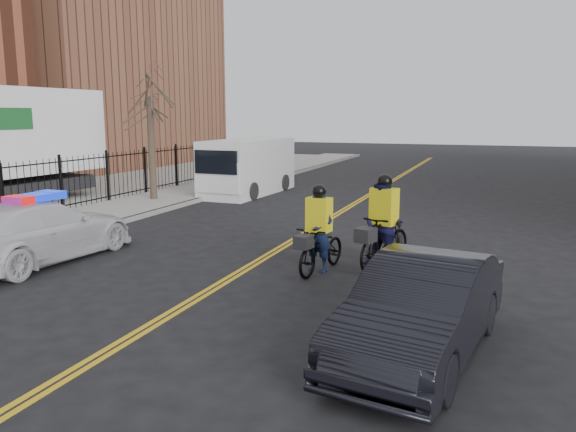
% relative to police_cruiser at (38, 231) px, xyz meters
% --- Properties ---
extents(ground, '(120.00, 120.00, 0.00)m').
position_rel_police_cruiser_xyz_m(ground, '(4.87, -1.21, -0.74)').
color(ground, black).
rests_on(ground, ground).
extents(center_line_left, '(0.10, 60.00, 0.01)m').
position_rel_police_cruiser_xyz_m(center_line_left, '(4.79, 6.79, -0.74)').
color(center_line_left, gold).
rests_on(center_line_left, ground).
extents(center_line_right, '(0.10, 60.00, 0.01)m').
position_rel_police_cruiser_xyz_m(center_line_right, '(4.95, 6.79, -0.74)').
color(center_line_right, gold).
rests_on(center_line_right, ground).
extents(sidewalk, '(3.00, 60.00, 0.15)m').
position_rel_police_cruiser_xyz_m(sidewalk, '(-2.63, 6.79, -0.67)').
color(sidewalk, gray).
rests_on(sidewalk, ground).
extents(curb, '(0.20, 60.00, 0.15)m').
position_rel_police_cruiser_xyz_m(curb, '(-1.13, 6.79, -0.67)').
color(curb, gray).
rests_on(curb, ground).
extents(iron_fence, '(0.12, 28.00, 2.00)m').
position_rel_police_cruiser_xyz_m(iron_fence, '(-4.13, 6.79, 0.26)').
color(iron_fence, black).
rests_on(iron_fence, ground).
extents(warehouse_far, '(14.00, 18.00, 14.00)m').
position_rel_police_cruiser_xyz_m(warehouse_far, '(-18.13, 22.79, 6.26)').
color(warehouse_far, brown).
rests_on(warehouse_far, ground).
extents(street_tree, '(3.20, 3.20, 4.80)m').
position_rel_police_cruiser_xyz_m(street_tree, '(-2.73, 8.79, 2.79)').
color(street_tree, '#372921').
rests_on(street_tree, sidewalk).
extents(police_cruiser, '(2.22, 5.13, 1.63)m').
position_rel_police_cruiser_xyz_m(police_cruiser, '(0.00, 0.00, 0.00)').
color(police_cruiser, silver).
rests_on(police_cruiser, ground).
extents(dark_sedan, '(2.18, 4.55, 1.44)m').
position_rel_police_cruiser_xyz_m(dark_sedan, '(9.21, -2.21, -0.02)').
color(dark_sedan, black).
rests_on(dark_sedan, ground).
extents(cargo_van, '(2.37, 5.78, 2.39)m').
position_rel_police_cruiser_xyz_m(cargo_van, '(-0.25, 12.29, 0.43)').
color(cargo_van, silver).
rests_on(cargo_van, ground).
extents(cyclist_near, '(1.02, 2.08, 1.95)m').
position_rel_police_cruiser_xyz_m(cyclist_near, '(6.47, 1.52, -0.06)').
color(cyclist_near, black).
rests_on(cyclist_near, ground).
extents(cyclist_far, '(1.24, 2.21, 2.15)m').
position_rel_police_cruiser_xyz_m(cyclist_far, '(7.75, 2.31, 0.11)').
color(cyclist_far, black).
rests_on(cyclist_far, ground).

